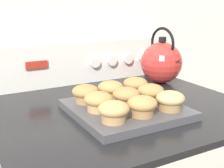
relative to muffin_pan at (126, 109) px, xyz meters
name	(u,v)px	position (x,y,z in m)	size (l,w,h in m)	color
wall_back	(71,12)	(0.01, 0.44, 0.26)	(8.00, 0.05, 2.40)	white
control_panel	(78,62)	(0.02, 0.39, 0.07)	(0.77, 0.07, 0.16)	white
muffin_pan	(126,109)	(0.00, 0.00, 0.00)	(0.31, 0.31, 0.02)	#4C4C51
muffin_r0_c0	(114,111)	(-0.09, -0.09, 0.04)	(0.08, 0.08, 0.06)	tan
muffin_r0_c1	(142,105)	(0.00, -0.09, 0.04)	(0.08, 0.08, 0.06)	#A37A4C
muffin_r0_c2	(170,100)	(0.09, -0.09, 0.04)	(0.08, 0.08, 0.06)	#A37A4C
muffin_r1_c0	(98,101)	(-0.09, 0.00, 0.04)	(0.08, 0.08, 0.06)	tan
muffin_r1_c1	(126,96)	(0.00, 0.00, 0.04)	(0.08, 0.08, 0.06)	#A37A4C
muffin_r1_c2	(151,93)	(0.09, 0.00, 0.04)	(0.08, 0.08, 0.06)	olive
muffin_r2_c0	(85,93)	(-0.09, 0.09, 0.04)	(0.08, 0.08, 0.06)	#A37A4C
muffin_r2_c1	(111,89)	(0.00, 0.09, 0.04)	(0.08, 0.08, 0.06)	tan
muffin_r2_c2	(135,85)	(0.09, 0.09, 0.04)	(0.08, 0.08, 0.06)	olive
tea_kettle	(162,62)	(0.30, 0.22, 0.07)	(0.16, 0.20, 0.22)	red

